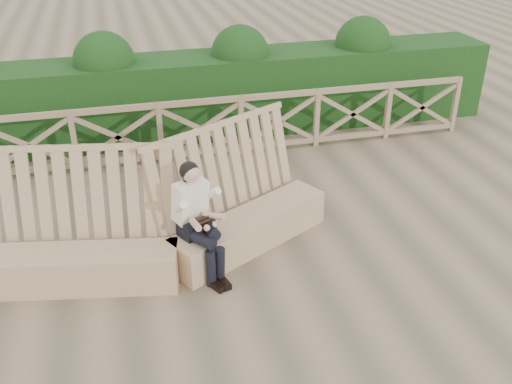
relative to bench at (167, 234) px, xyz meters
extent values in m
plane|color=brown|center=(0.97, -0.47, -0.41)|extent=(60.00, 60.00, 0.00)
cube|color=#9E865A|center=(-1.10, -0.24, -0.17)|extent=(2.43, 0.95, 0.49)
cube|color=#9E865A|center=(-1.04, 0.03, 0.41)|extent=(2.42, 0.90, 1.60)
cube|color=#9E865A|center=(1.12, 0.09, -0.17)|extent=(2.33, 1.56, 0.49)
cube|color=#9E865A|center=(0.99, 0.33, 0.41)|extent=(2.31, 1.52, 1.60)
cube|color=black|center=(0.33, -0.21, 0.19)|extent=(0.45, 0.41, 0.23)
cube|color=#F2E7C7|center=(0.31, -0.17, 0.54)|extent=(0.50, 0.45, 0.54)
sphere|color=tan|center=(0.33, -0.21, 0.93)|extent=(0.29, 0.29, 0.21)
sphere|color=black|center=(0.31, -0.18, 0.95)|extent=(0.32, 0.32, 0.24)
cylinder|color=black|center=(0.35, -0.44, 0.17)|extent=(0.36, 0.49, 0.15)
cylinder|color=black|center=(0.48, -0.35, 0.24)|extent=(0.36, 0.49, 0.17)
cylinder|color=black|center=(0.45, -0.65, -0.17)|extent=(0.17, 0.17, 0.49)
cylinder|color=black|center=(0.56, -0.61, -0.17)|extent=(0.17, 0.17, 0.49)
cube|color=black|center=(0.49, -0.73, -0.37)|extent=(0.20, 0.26, 0.08)
cube|color=black|center=(0.59, -0.70, -0.37)|extent=(0.20, 0.26, 0.08)
cube|color=black|center=(0.43, -0.36, 0.29)|extent=(0.28, 0.24, 0.16)
cube|color=black|center=(0.49, -0.52, 0.35)|extent=(0.11, 0.11, 0.12)
cube|color=#85664D|center=(0.97, 3.03, 0.64)|extent=(10.10, 0.07, 0.10)
cube|color=#85664D|center=(0.97, 3.03, -0.29)|extent=(10.10, 0.07, 0.10)
cube|color=black|center=(0.97, 4.23, 0.34)|extent=(12.00, 1.20, 1.50)
camera|label=1|loc=(-0.44, -6.21, 3.95)|focal=40.00mm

